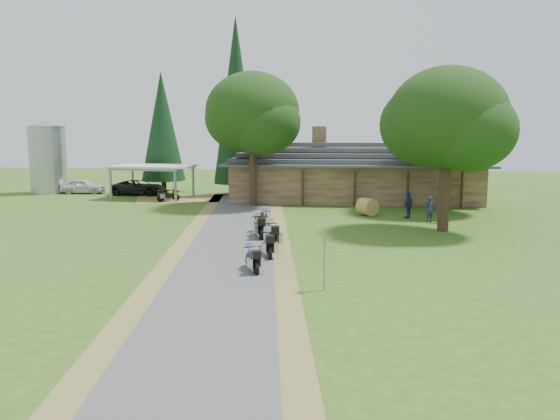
# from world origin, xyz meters

# --- Properties ---
(ground) EXTENTS (120.00, 120.00, 0.00)m
(ground) POSITION_xyz_m (0.00, 0.00, 0.00)
(ground) COLOR #2F5518
(ground) RESTS_ON ground
(driveway) EXTENTS (51.95, 51.95, 0.00)m
(driveway) POSITION_xyz_m (-0.50, 4.00, 0.00)
(driveway) COLOR #48484B
(driveway) RESTS_ON ground
(lodge) EXTENTS (21.40, 9.40, 4.90)m
(lodge) POSITION_xyz_m (6.00, 24.00, 2.45)
(lodge) COLOR brown
(lodge) RESTS_ON ground
(silo) EXTENTS (3.37, 3.37, 6.76)m
(silo) POSITION_xyz_m (-22.47, 25.86, 3.38)
(silo) COLOR gray
(silo) RESTS_ON ground
(carport) EXTENTS (7.11, 5.21, 2.86)m
(carport) POSITION_xyz_m (-11.33, 22.99, 1.43)
(carport) COLOR silver
(carport) RESTS_ON ground
(car_white_sedan) EXTENTS (2.76, 5.39, 1.72)m
(car_white_sedan) POSITION_xyz_m (-19.10, 25.72, 0.86)
(car_white_sedan) COLOR silver
(car_white_sedan) RESTS_ON ground
(car_dark_suv) EXTENTS (2.54, 5.51, 2.07)m
(car_dark_suv) POSITION_xyz_m (-13.48, 25.19, 1.04)
(car_dark_suv) COLOR black
(car_dark_suv) RESTS_ON ground
(motorcycle_row_a) EXTENTS (1.16, 1.73, 1.13)m
(motorcycle_row_a) POSITION_xyz_m (1.39, -0.85, 0.57)
(motorcycle_row_a) COLOR navy
(motorcycle_row_a) RESTS_ON ground
(motorcycle_row_b) EXTENTS (1.00, 1.94, 1.27)m
(motorcycle_row_b) POSITION_xyz_m (1.69, 1.97, 0.63)
(motorcycle_row_b) COLOR #AAADB2
(motorcycle_row_b) RESTS_ON ground
(motorcycle_row_c) EXTENTS (1.18, 2.18, 1.42)m
(motorcycle_row_c) POSITION_xyz_m (1.64, 3.71, 0.71)
(motorcycle_row_c) COLOR yellow
(motorcycle_row_c) RESTS_ON ground
(motorcycle_row_d) EXTENTS (1.21, 2.06, 1.34)m
(motorcycle_row_d) POSITION_xyz_m (0.56, 6.38, 0.67)
(motorcycle_row_d) COLOR orange
(motorcycle_row_d) RESTS_ON ground
(motorcycle_row_e) EXTENTS (0.88, 1.95, 1.29)m
(motorcycle_row_e) POSITION_xyz_m (0.46, 8.71, 0.64)
(motorcycle_row_e) COLOR black
(motorcycle_row_e) RESTS_ON ground
(motorcycle_carport_a) EXTENTS (1.70, 1.45, 1.16)m
(motorcycle_carport_a) POSITION_xyz_m (-9.30, 20.93, 0.58)
(motorcycle_carport_a) COLOR yellow
(motorcycle_carport_a) RESTS_ON ground
(person_a) EXTENTS (0.67, 0.64, 1.93)m
(person_a) POSITION_xyz_m (10.60, 12.79, 0.96)
(person_a) COLOR navy
(person_a) RESTS_ON ground
(person_b) EXTENTS (0.66, 0.60, 1.91)m
(person_b) POSITION_xyz_m (11.33, 12.47, 0.95)
(person_b) COLOR navy
(person_b) RESTS_ON ground
(person_c) EXTENTS (0.70, 0.74, 2.12)m
(person_c) POSITION_xyz_m (9.45, 14.17, 1.06)
(person_c) COLOR navy
(person_c) RESTS_ON ground
(hay_bale) EXTENTS (1.62, 1.60, 1.20)m
(hay_bale) POSITION_xyz_m (6.79, 15.08, 0.60)
(hay_bale) COLOR #A0753A
(hay_bale) RESTS_ON ground
(sign_post) EXTENTS (0.37, 0.06, 2.08)m
(sign_post) POSITION_xyz_m (4.46, -3.26, 1.04)
(sign_post) COLOR gray
(sign_post) RESTS_ON ground
(oak_lodge_left) EXTENTS (7.17, 7.17, 11.69)m
(oak_lodge_left) POSITION_xyz_m (-1.84, 19.00, 5.84)
(oak_lodge_left) COLOR #183710
(oak_lodge_left) RESTS_ON ground
(oak_lodge_right) EXTENTS (7.69, 7.69, 10.56)m
(oak_lodge_right) POSITION_xyz_m (12.58, 18.00, 5.28)
(oak_lodge_right) COLOR #183710
(oak_lodge_right) RESTS_ON ground
(oak_driveway) EXTENTS (6.78, 6.78, 10.59)m
(oak_driveway) POSITION_xyz_m (10.92, 9.60, 5.29)
(oak_driveway) COLOR #183710
(oak_driveway) RESTS_ON ground
(cedar_near) EXTENTS (4.19, 4.19, 15.91)m
(cedar_near) POSITION_xyz_m (-4.50, 26.15, 7.95)
(cedar_near) COLOR black
(cedar_near) RESTS_ON ground
(cedar_far) EXTENTS (4.17, 4.17, 11.40)m
(cedar_far) POSITION_xyz_m (-12.08, 28.19, 5.70)
(cedar_far) COLOR black
(cedar_far) RESTS_ON ground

